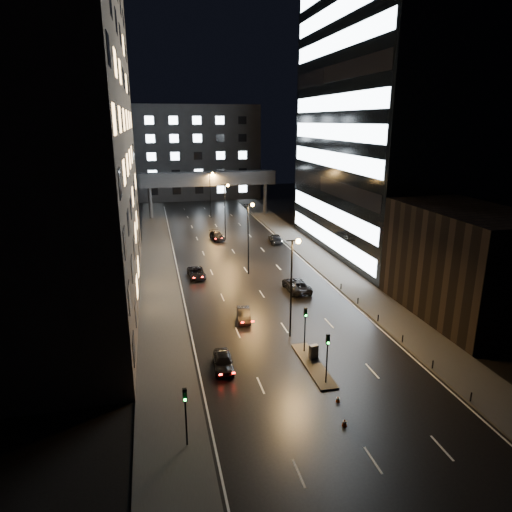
# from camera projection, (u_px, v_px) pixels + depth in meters

# --- Properties ---
(ground) EXTENTS (160.00, 160.00, 0.00)m
(ground) POSITION_uv_depth(u_px,v_px,m) (233.00, 251.00, 75.92)
(ground) COLOR black
(ground) RESTS_ON ground
(sidewalk_left) EXTENTS (5.00, 110.00, 0.15)m
(sidewalk_left) POSITION_uv_depth(u_px,v_px,m) (158.00, 265.00, 68.53)
(sidewalk_left) COLOR #383533
(sidewalk_left) RESTS_ON ground
(sidewalk_right) EXTENTS (5.00, 110.00, 0.15)m
(sidewalk_right) POSITION_uv_depth(u_px,v_px,m) (315.00, 254.00, 73.94)
(sidewalk_right) COLOR #383533
(sidewalk_right) RESTS_ON ground
(building_left) EXTENTS (15.00, 48.00, 40.00)m
(building_left) POSITION_uv_depth(u_px,v_px,m) (57.00, 129.00, 50.41)
(building_left) COLOR #2D2319
(building_left) RESTS_ON ground
(building_right_low) EXTENTS (10.00, 18.00, 12.00)m
(building_right_low) POSITION_uv_depth(u_px,v_px,m) (464.00, 263.00, 49.59)
(building_right_low) COLOR black
(building_right_low) RESTS_ON ground
(building_right_glass) EXTENTS (20.00, 36.00, 45.00)m
(building_right_glass) POSITION_uv_depth(u_px,v_px,m) (393.00, 110.00, 71.18)
(building_right_glass) COLOR black
(building_right_glass) RESTS_ON ground
(building_far) EXTENTS (34.00, 14.00, 25.00)m
(building_far) POSITION_uv_depth(u_px,v_px,m) (195.00, 152.00, 126.51)
(building_far) COLOR #333335
(building_far) RESTS_ON ground
(skybridge) EXTENTS (30.00, 3.00, 10.00)m
(skybridge) POSITION_uv_depth(u_px,v_px,m) (209.00, 179.00, 101.55)
(skybridge) COLOR #333335
(skybridge) RESTS_ON ground
(median_island) EXTENTS (1.60, 8.00, 0.15)m
(median_island) POSITION_uv_depth(u_px,v_px,m) (313.00, 365.00, 40.48)
(median_island) COLOR #383533
(median_island) RESTS_ON ground
(traffic_signal_near) EXTENTS (0.28, 0.34, 4.40)m
(traffic_signal_near) POSITION_uv_depth(u_px,v_px,m) (305.00, 322.00, 41.95)
(traffic_signal_near) COLOR black
(traffic_signal_near) RESTS_ON median_island
(traffic_signal_far) EXTENTS (0.28, 0.34, 4.40)m
(traffic_signal_far) POSITION_uv_depth(u_px,v_px,m) (327.00, 350.00, 36.81)
(traffic_signal_far) COLOR black
(traffic_signal_far) RESTS_ON median_island
(traffic_signal_corner) EXTENTS (0.28, 0.34, 4.40)m
(traffic_signal_corner) POSITION_uv_depth(u_px,v_px,m) (185.00, 408.00, 29.63)
(traffic_signal_corner) COLOR black
(traffic_signal_corner) RESTS_ON ground
(bollard_row) EXTENTS (0.12, 25.12, 0.90)m
(bollard_row) POSITION_uv_depth(u_px,v_px,m) (390.00, 329.00, 46.72)
(bollard_row) COLOR black
(bollard_row) RESTS_ON ground
(streetlight_near) EXTENTS (1.45, 0.50, 10.15)m
(streetlight_near) POSITION_uv_depth(u_px,v_px,m) (293.00, 275.00, 44.22)
(streetlight_near) COLOR black
(streetlight_near) RESTS_ON ground
(streetlight_mid_a) EXTENTS (1.45, 0.50, 10.15)m
(streetlight_mid_a) POSITION_uv_depth(u_px,v_px,m) (249.00, 229.00, 62.90)
(streetlight_mid_a) COLOR black
(streetlight_mid_a) RESTS_ON ground
(streetlight_mid_b) EXTENTS (1.45, 0.50, 10.15)m
(streetlight_mid_b) POSITION_uv_depth(u_px,v_px,m) (226.00, 204.00, 81.57)
(streetlight_mid_b) COLOR black
(streetlight_mid_b) RESTS_ON ground
(streetlight_far) EXTENTS (1.45, 0.50, 10.15)m
(streetlight_far) POSITION_uv_depth(u_px,v_px,m) (211.00, 189.00, 100.25)
(streetlight_far) COLOR black
(streetlight_far) RESTS_ON ground
(car_away_a) EXTENTS (1.86, 4.19, 1.40)m
(car_away_a) POSITION_uv_depth(u_px,v_px,m) (223.00, 362.00, 39.83)
(car_away_a) COLOR black
(car_away_a) RESTS_ON ground
(car_away_b) EXTENTS (1.84, 4.02, 1.28)m
(car_away_b) POSITION_uv_depth(u_px,v_px,m) (244.00, 315.00, 49.60)
(car_away_b) COLOR black
(car_away_b) RESTS_ON ground
(car_away_c) EXTENTS (2.36, 4.84, 1.33)m
(car_away_c) POSITION_uv_depth(u_px,v_px,m) (197.00, 273.00, 63.12)
(car_away_c) COLOR black
(car_away_c) RESTS_ON ground
(car_away_d) EXTENTS (2.56, 5.13, 1.43)m
(car_away_d) POSITION_uv_depth(u_px,v_px,m) (217.00, 236.00, 83.20)
(car_away_d) COLOR black
(car_away_d) RESTS_ON ground
(car_toward_a) EXTENTS (2.71, 5.71, 1.57)m
(car_toward_a) POSITION_uv_depth(u_px,v_px,m) (297.00, 285.00, 58.09)
(car_toward_a) COLOR black
(car_toward_a) RESTS_ON ground
(car_toward_b) EXTENTS (2.71, 5.31, 1.47)m
(car_toward_b) POSITION_uv_depth(u_px,v_px,m) (275.00, 238.00, 81.31)
(car_toward_b) COLOR black
(car_toward_b) RESTS_ON ground
(utility_cabinet) EXTENTS (0.85, 0.59, 1.30)m
(utility_cabinet) POSITION_uv_depth(u_px,v_px,m) (314.00, 352.00, 41.33)
(utility_cabinet) COLOR #444446
(utility_cabinet) RESTS_ON median_island
(cone_a) EXTENTS (0.48, 0.48, 0.56)m
(cone_a) POSITION_uv_depth(u_px,v_px,m) (344.00, 422.00, 32.47)
(cone_a) COLOR #E74D0C
(cone_a) RESTS_ON ground
(cone_b) EXTENTS (0.41, 0.41, 0.46)m
(cone_b) POSITION_uv_depth(u_px,v_px,m) (338.00, 399.00, 35.27)
(cone_b) COLOR #FE510D
(cone_b) RESTS_ON ground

